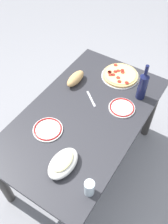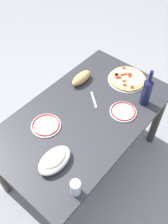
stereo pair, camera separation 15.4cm
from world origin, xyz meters
TOP-DOWN VIEW (x-y plane):
  - ground_plane at (0.00, 0.00)m, footprint 8.00×8.00m
  - dining_table at (0.00, 0.00)m, footprint 1.38×0.80m
  - pepperoni_pizza at (0.51, -0.03)m, footprint 0.32×0.32m
  - baked_pasta_dish at (-0.42, -0.12)m, footprint 0.24×0.15m
  - wine_bottle at (0.38, -0.27)m, footprint 0.07×0.07m
  - water_glass at (-0.47, -0.34)m, footprint 0.06×0.06m
  - side_plate_near at (-0.25, 0.14)m, footprint 0.21×0.21m
  - side_plate_far at (0.20, -0.20)m, footprint 0.20×0.20m
  - bread_loaf at (0.25, 0.24)m, footprint 0.21×0.09m
  - fork_left at (0.16, 0.04)m, footprint 0.12×0.14m

SIDE VIEW (x-z plane):
  - ground_plane at x=0.00m, z-range 0.00..0.00m
  - dining_table at x=0.00m, z-range 0.24..0.96m
  - fork_left at x=0.16m, z-range 0.72..0.72m
  - side_plate_near at x=-0.25m, z-range 0.71..0.73m
  - side_plate_far at x=0.20m, z-range 0.71..0.73m
  - pepperoni_pizza at x=0.51m, z-range 0.71..0.75m
  - bread_loaf at x=0.25m, z-range 0.72..0.79m
  - baked_pasta_dish at x=-0.42m, z-range 0.72..0.79m
  - water_glass at x=-0.47m, z-range 0.72..0.83m
  - wine_bottle at x=0.38m, z-range 0.69..1.00m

